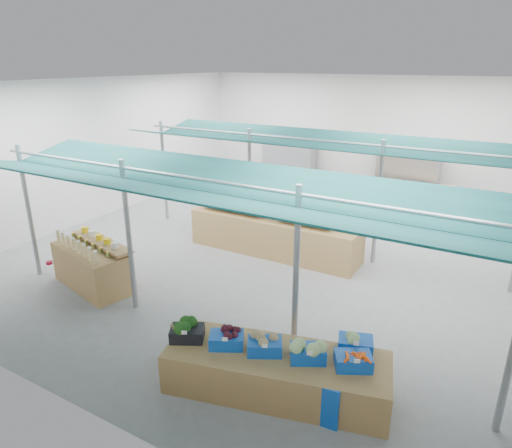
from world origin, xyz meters
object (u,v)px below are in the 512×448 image
object	(u,v)px
bottle_shelf	(94,266)
fruit_counter	(274,235)
vendor_left	(255,202)
veg_counter	(276,372)
vendor_right	(314,212)
crate_stack	(323,398)

from	to	relation	value
bottle_shelf	fruit_counter	xyz separation A→B (m)	(2.53, 3.57, -0.00)
bottle_shelf	vendor_left	bearing A→B (deg)	88.08
veg_counter	vendor_right	size ratio (longest dim) A/B	1.85
fruit_counter	vendor_left	distance (m)	1.68
veg_counter	vendor_left	bearing A→B (deg)	108.53
fruit_counter	bottle_shelf	bearing A→B (deg)	-125.43
bottle_shelf	vendor_left	distance (m)	4.87
bottle_shelf	vendor_left	world-z (taller)	vendor_left
bottle_shelf	crate_stack	distance (m)	5.93
fruit_counter	veg_counter	bearing A→B (deg)	-61.88
veg_counter	fruit_counter	distance (m)	5.22
fruit_counter	vendor_right	size ratio (longest dim) A/B	2.50
vendor_left	vendor_right	distance (m)	1.80
bottle_shelf	vendor_right	distance (m)	5.63
veg_counter	fruit_counter	bearing A→B (deg)	103.97
fruit_counter	crate_stack	size ratio (longest dim) A/B	6.97
vendor_right	fruit_counter	bearing A→B (deg)	61.34
fruit_counter	vendor_left	xyz separation A→B (m)	(-1.20, 1.10, 0.41)
veg_counter	crate_stack	world-z (taller)	veg_counter
vendor_left	crate_stack	bearing A→B (deg)	127.29
veg_counter	fruit_counter	size ratio (longest dim) A/B	0.74
crate_stack	vendor_left	world-z (taller)	vendor_left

